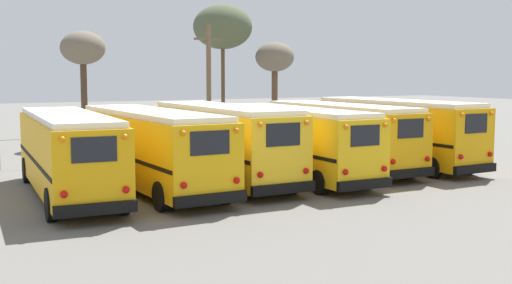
{
  "coord_description": "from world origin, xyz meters",
  "views": [
    {
      "loc": [
        -12.3,
        -23.93,
        4.51
      ],
      "look_at": [
        0.0,
        0.24,
        1.61
      ],
      "focal_mm": 45.0,
      "sensor_mm": 36.0,
      "label": 1
    }
  ],
  "objects": [
    {
      "name": "bare_tree_1",
      "position": [
        6.48,
        18.17,
        7.77
      ],
      "size": [
        4.2,
        4.2,
        9.38
      ],
      "color": "brown",
      "rests_on": "ground"
    },
    {
      "name": "school_bus_4",
      "position": [
        4.73,
        0.91,
        1.68
      ],
      "size": [
        2.7,
        9.92,
        3.1
      ],
      "color": "#E5A00C",
      "rests_on": "ground"
    },
    {
      "name": "school_bus_0",
      "position": [
        -7.89,
        -0.08,
        1.68
      ],
      "size": [
        2.86,
        10.61,
        3.06
      ],
      "color": "#E5A00C",
      "rests_on": "ground"
    },
    {
      "name": "bare_tree_0",
      "position": [
        9.68,
        16.31,
        5.5
      ],
      "size": [
        2.76,
        2.76,
        6.72
      ],
      "color": "brown",
      "rests_on": "ground"
    },
    {
      "name": "ground_plane",
      "position": [
        0.0,
        0.0,
        0.0
      ],
      "size": [
        160.0,
        160.0,
        0.0
      ],
      "primitive_type": "plane",
      "color": "#66635E"
    },
    {
      "name": "fence_line",
      "position": [
        -0.0,
        8.1,
        0.98
      ],
      "size": [
        23.84,
        0.06,
        1.42
      ],
      "color": "#939399",
      "rests_on": "ground"
    },
    {
      "name": "school_bus_5",
      "position": [
        7.89,
        0.76,
        1.75
      ],
      "size": [
        2.74,
        10.28,
        3.24
      ],
      "color": "#E5A00C",
      "rests_on": "ground"
    },
    {
      "name": "school_bus_1",
      "position": [
        -4.73,
        -0.08,
        1.69
      ],
      "size": [
        3.07,
        10.79,
        3.1
      ],
      "color": "#EAAA0F",
      "rests_on": "ground"
    },
    {
      "name": "school_bus_2",
      "position": [
        -1.58,
        0.17,
        1.74
      ],
      "size": [
        2.78,
        9.99,
        3.21
      ],
      "color": "yellow",
      "rests_on": "ground"
    },
    {
      "name": "utility_pole",
      "position": [
        2.62,
        11.59,
        3.87
      ],
      "size": [
        1.8,
        0.29,
        7.44
      ],
      "color": "brown",
      "rests_on": "ground"
    },
    {
      "name": "school_bus_3",
      "position": [
        1.58,
        -0.37,
        1.66
      ],
      "size": [
        2.52,
        9.95,
        3.05
      ],
      "color": "yellow",
      "rests_on": "ground"
    },
    {
      "name": "bare_tree_2",
      "position": [
        -3.76,
        16.32,
        5.91
      ],
      "size": [
        2.74,
        2.74,
        7.11
      ],
      "color": "#473323",
      "rests_on": "ground"
    }
  ]
}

